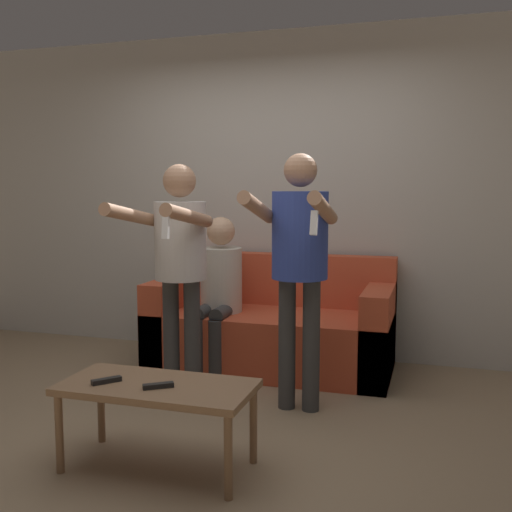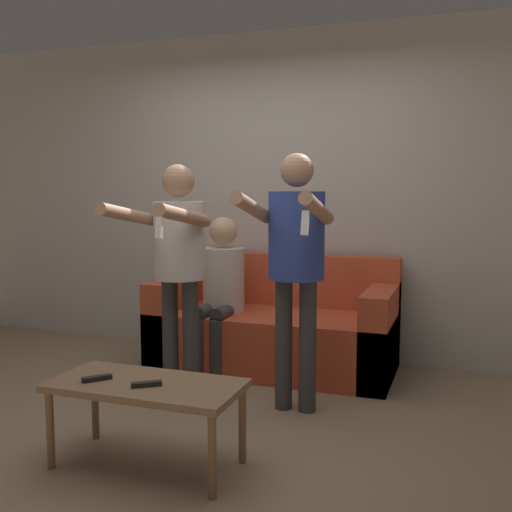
{
  "view_description": "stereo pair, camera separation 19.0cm",
  "coord_description": "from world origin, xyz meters",
  "views": [
    {
      "loc": [
        1.31,
        -3.12,
        1.41
      ],
      "look_at": [
        0.08,
        0.9,
        0.93
      ],
      "focal_mm": 42.0,
      "sensor_mm": 36.0,
      "label": 1
    },
    {
      "loc": [
        1.49,
        -3.06,
        1.41
      ],
      "look_at": [
        0.08,
        0.9,
        0.93
      ],
      "focal_mm": 42.0,
      "sensor_mm": 36.0,
      "label": 2
    }
  ],
  "objects": [
    {
      "name": "coffee_table",
      "position": [
        -0.01,
        -0.49,
        0.39
      ],
      "size": [
        0.97,
        0.47,
        0.44
      ],
      "color": "#846042",
      "rests_on": "ground_plane"
    },
    {
      "name": "remote_far",
      "position": [
        0.03,
        -0.55,
        0.45
      ],
      "size": [
        0.14,
        0.12,
        0.02
      ],
      "color": "black",
      "rests_on": "coffee_table"
    },
    {
      "name": "remote_near",
      "position": [
        -0.26,
        -0.55,
        0.45
      ],
      "size": [
        0.13,
        0.14,
        0.02
      ],
      "color": "black",
      "rests_on": "coffee_table"
    },
    {
      "name": "ground_plane",
      "position": [
        0.0,
        0.0,
        0.0
      ],
      "size": [
        14.0,
        14.0,
        0.0
      ],
      "primitive_type": "plane",
      "color": "#937A5B"
    },
    {
      "name": "person_seated",
      "position": [
        -0.29,
        1.16,
        0.67
      ],
      "size": [
        0.33,
        0.54,
        1.19
      ],
      "color": "#383838",
      "rests_on": "ground_plane"
    },
    {
      "name": "couch",
      "position": [
        0.08,
        1.34,
        0.3
      ],
      "size": [
        1.86,
        0.84,
        0.87
      ],
      "color": "#C64C2D",
      "rests_on": "ground_plane"
    },
    {
      "name": "person_standing_right",
      "position": [
        0.49,
        0.49,
        1.03
      ],
      "size": [
        0.47,
        0.74,
        1.63
      ],
      "color": "#383838",
      "rests_on": "ground_plane"
    },
    {
      "name": "person_standing_left",
      "position": [
        -0.32,
        0.49,
        0.99
      ],
      "size": [
        0.46,
        0.81,
        1.57
      ],
      "color": "#383838",
      "rests_on": "ground_plane"
    },
    {
      "name": "wall_back",
      "position": [
        0.0,
        1.79,
        1.35
      ],
      "size": [
        6.4,
        0.06,
        2.7
      ],
      "color": "#B7B2A8",
      "rests_on": "ground_plane"
    }
  ]
}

